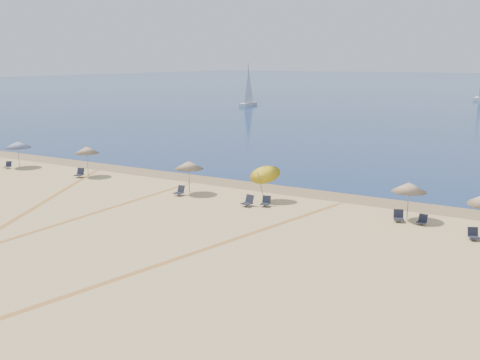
# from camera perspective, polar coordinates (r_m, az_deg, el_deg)

# --- Properties ---
(wet_sand) EXTENTS (500.00, 500.00, 0.00)m
(wet_sand) POSITION_cam_1_polar(r_m,az_deg,el_deg) (40.35, 2.84, -0.74)
(wet_sand) COLOR olive
(wet_sand) RESTS_ON ground
(umbrella_0) EXTENTS (2.24, 2.24, 2.31)m
(umbrella_0) POSITION_cam_1_polar(r_m,az_deg,el_deg) (51.38, -22.14, 3.42)
(umbrella_0) COLOR gray
(umbrella_0) RESTS_ON ground
(umbrella_1) EXTENTS (1.93, 1.93, 2.47)m
(umbrella_1) POSITION_cam_1_polar(r_m,az_deg,el_deg) (45.53, -15.65, 3.03)
(umbrella_1) COLOR gray
(umbrella_1) RESTS_ON ground
(umbrella_2) EXTENTS (2.02, 2.02, 2.36)m
(umbrella_2) POSITION_cam_1_polar(r_m,az_deg,el_deg) (38.28, -5.35, 1.57)
(umbrella_2) COLOR gray
(umbrella_2) RESTS_ON ground
(umbrella_3) EXTENTS (2.05, 2.09, 2.70)m
(umbrella_3) POSITION_cam_1_polar(r_m,az_deg,el_deg) (36.08, 2.53, 0.93)
(umbrella_3) COLOR gray
(umbrella_3) RESTS_ON ground
(umbrella_4) EXTENTS (2.02, 2.02, 2.29)m
(umbrella_4) POSITION_cam_1_polar(r_m,az_deg,el_deg) (33.21, 17.18, -0.71)
(umbrella_4) COLOR gray
(umbrella_4) RESTS_ON ground
(chair_0) EXTENTS (0.68, 0.73, 0.61)m
(chair_0) POSITION_cam_1_polar(r_m,az_deg,el_deg) (51.35, -22.99, 1.42)
(chair_0) COLOR black
(chair_0) RESTS_ON ground
(chair_1) EXTENTS (0.73, 0.81, 0.71)m
(chair_1) POSITION_cam_1_polar(r_m,az_deg,el_deg) (45.55, -16.34, 0.68)
(chair_1) COLOR black
(chair_1) RESTS_ON ground
(chair_2) EXTENTS (0.63, 0.71, 0.67)m
(chair_2) POSITION_cam_1_polar(r_m,az_deg,el_deg) (38.05, -6.29, -1.16)
(chair_2) COLOR black
(chair_2) RESTS_ON ground
(chair_3) EXTENTS (0.71, 0.79, 0.72)m
(chair_3) POSITION_cam_1_polar(r_m,az_deg,el_deg) (35.05, 0.85, -2.23)
(chair_3) COLOR black
(chair_3) RESTS_ON ground
(chair_4) EXTENTS (0.65, 0.72, 0.66)m
(chair_4) POSITION_cam_1_polar(r_m,az_deg,el_deg) (35.08, 2.71, -2.27)
(chair_4) COLOR black
(chair_4) RESTS_ON ground
(chair_5) EXTENTS (0.75, 0.81, 0.67)m
(chair_5) POSITION_cam_1_polar(r_m,az_deg,el_deg) (33.08, 16.17, -3.65)
(chair_5) COLOR black
(chair_5) RESTS_ON ground
(chair_6) EXTENTS (0.56, 0.63, 0.60)m
(chair_6) POSITION_cam_1_polar(r_m,az_deg,el_deg) (32.83, 18.43, -3.99)
(chair_6) COLOR black
(chair_6) RESTS_ON ground
(chair_7) EXTENTS (0.74, 0.78, 0.64)m
(chair_7) POSITION_cam_1_polar(r_m,az_deg,el_deg) (31.09, 23.12, -5.23)
(chair_7) COLOR black
(chair_7) RESTS_ON ground
(sailboat_0) EXTENTS (1.84, 5.83, 8.55)m
(sailboat_0) POSITION_cam_1_polar(r_m,az_deg,el_deg) (112.86, 0.88, 9.03)
(sailboat_0) COLOR white
(sailboat_0) RESTS_ON ocean
(tire_tracks) EXTENTS (49.46, 39.84, 0.00)m
(tire_tracks) POSITION_cam_1_polar(r_m,az_deg,el_deg) (31.72, -16.62, -4.92)
(tire_tracks) COLOR tan
(tire_tracks) RESTS_ON ground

